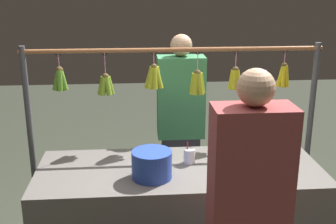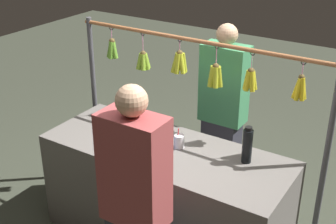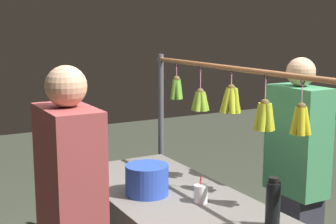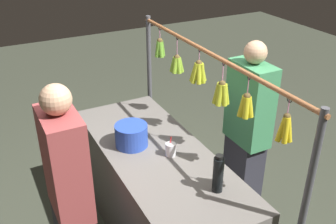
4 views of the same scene
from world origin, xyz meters
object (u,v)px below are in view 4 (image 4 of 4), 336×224
water_bottle (218,174)px  vendor_person (246,137)px  blue_bucket (131,135)px  customer_person (71,205)px  drink_cup (171,149)px

water_bottle → vendor_person: 0.81m
water_bottle → blue_bucket: (0.77, 0.28, -0.04)m
vendor_person → customer_person: 1.52m
water_bottle → blue_bucket: 0.82m
blue_bucket → drink_cup: (-0.26, -0.20, -0.04)m
water_bottle → drink_cup: size_ratio=1.83×
water_bottle → customer_person: customer_person is taller
vendor_person → customer_person: size_ratio=0.99×
water_bottle → drink_cup: bearing=8.9°
blue_bucket → drink_cup: bearing=-142.3°
water_bottle → blue_bucket: size_ratio=1.09×
blue_bucket → drink_cup: size_ratio=1.69×
water_bottle → customer_person: size_ratio=0.17×
vendor_person → customer_person: customer_person is taller
water_bottle → vendor_person: (0.49, -0.62, -0.16)m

